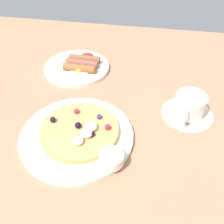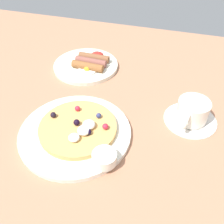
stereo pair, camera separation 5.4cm
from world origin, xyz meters
The scene contains 8 objects.
ground_plane centered at (0.00, 0.00, -1.50)cm, with size 163.50×127.76×3.00cm, color #A67154.
pancake_plate centered at (-5.59, -5.07, 0.68)cm, with size 28.57×28.57×1.36cm, color white.
pancake_with_berries centered at (-4.80, -4.47, 2.24)cm, with size 19.84×19.84×3.30cm.
syrup_ramekin centered at (4.51, -11.93, 2.74)cm, with size 5.62×5.62×2.69cm.
breakfast_plate centered at (-14.36, 25.55, 0.67)cm, with size 22.30×22.30×1.34cm, color silver.
fried_breakfast centered at (-12.20, 25.92, 2.55)cm, with size 11.13×13.23×2.81cm.
coffee_saucer centered at (22.43, 8.70, 0.32)cm, with size 14.22×14.22×0.64cm, color silver.
coffee_cup centered at (22.40, 8.55, 3.69)cm, with size 8.36×11.30×5.89cm.
Camera 2 is at (15.77, -43.96, 48.04)cm, focal length 40.01 mm.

